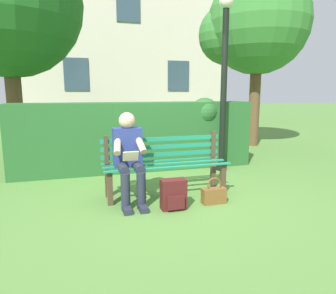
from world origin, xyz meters
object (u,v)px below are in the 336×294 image
(park_bench, at_px, (165,163))
(tree_far, at_px, (253,26))
(tree, at_px, (0,5))
(person_seated, at_px, (129,155))
(lamp_post, at_px, (224,73))
(backpack, at_px, (173,195))
(handbag, at_px, (214,195))

(park_bench, bearing_deg, tree_far, -135.06)
(park_bench, relative_size, tree, 0.37)
(person_seated, xyz_separation_m, lamp_post, (-1.95, -1.20, 1.16))
(person_seated, relative_size, backpack, 3.11)
(park_bench, bearing_deg, lamp_post, -144.18)
(backpack, bearing_deg, handbag, -176.11)
(person_seated, bearing_deg, lamp_post, -148.41)
(park_bench, distance_m, tree, 5.08)
(park_bench, xyz_separation_m, lamp_post, (-1.41, -1.02, 1.35))
(tree, bearing_deg, park_bench, 128.05)
(tree, relative_size, backpack, 12.59)
(lamp_post, bearing_deg, backpack, 48.05)
(backpack, bearing_deg, person_seated, -41.45)
(tree, height_order, lamp_post, tree)
(person_seated, bearing_deg, park_bench, -161.38)
(person_seated, height_order, tree_far, tree_far)
(backpack, bearing_deg, tree_far, -130.73)
(tree, distance_m, tree_far, 5.98)
(person_seated, bearing_deg, backpack, 138.55)
(backpack, bearing_deg, tree, -57.07)
(tree, bearing_deg, tree_far, -179.96)
(tree_far, xyz_separation_m, lamp_post, (1.95, 2.33, -1.37))
(person_seated, height_order, backpack, person_seated)
(park_bench, bearing_deg, handbag, 132.28)
(person_seated, xyz_separation_m, tree, (2.08, -3.53, 2.60))
(tree, xyz_separation_m, lamp_post, (-4.03, 2.33, -1.44))
(park_bench, height_order, tree_far, tree_far)
(backpack, distance_m, handbag, 0.58)
(handbag, relative_size, tree_far, 0.08)
(backpack, relative_size, handbag, 1.08)
(handbag, bearing_deg, tree_far, -125.86)
(person_seated, distance_m, lamp_post, 2.57)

